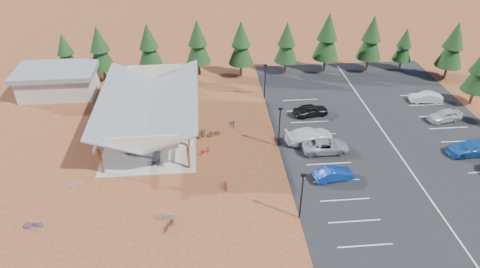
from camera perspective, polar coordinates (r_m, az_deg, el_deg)
ground at (r=48.36m, az=-0.34°, el=-3.24°), size 140.00×140.00×0.00m
asphalt_lot at (r=55.16m, az=18.90°, el=-0.21°), size 27.00×44.00×0.04m
concrete_pad at (r=54.46m, az=-11.52°, el=0.62°), size 10.60×18.60×0.10m
bike_pavilion at (r=52.59m, az=-11.97°, el=4.11°), size 11.65×19.40×4.97m
outbuilding at (r=66.15m, az=-23.12°, el=6.51°), size 11.00×7.00×3.90m
lamp_post_0 at (r=39.44m, az=8.23°, el=-7.83°), size 0.50×0.25×5.14m
lamp_post_1 at (r=48.94m, az=5.29°, el=1.28°), size 0.50×0.25×5.14m
lamp_post_2 at (r=59.36m, az=3.34°, el=7.31°), size 0.50×0.25×5.14m
trash_bin_0 at (r=51.81m, az=-5.52°, el=-0.09°), size 0.60×0.60×0.90m
trash_bin_1 at (r=52.06m, az=-4.96°, el=0.12°), size 0.60×0.60×0.90m
pine_0 at (r=69.54m, az=-22.29°, el=10.12°), size 3.11×3.11×7.25m
pine_1 at (r=66.99m, az=-18.22°, el=10.86°), size 3.67×3.67×8.55m
pine_2 at (r=65.89m, az=-12.08°, el=11.47°), size 3.71×3.71×8.64m
pine_3 at (r=65.94m, az=-5.66°, el=12.11°), size 3.76×3.76×8.76m
pine_4 at (r=65.27m, az=0.13°, el=12.04°), size 3.75×3.75×8.74m
pine_5 at (r=66.76m, az=6.23°, el=12.06°), size 3.55×3.55×8.26m
pine_6 at (r=67.99m, az=11.58°, el=12.64°), size 4.05×4.05×9.44m
pine_7 at (r=70.00m, az=17.11°, el=12.19°), size 3.85×3.85×8.97m
pine_8 at (r=72.46m, az=21.07°, el=11.08°), size 2.97×2.97×6.93m
pine_13 at (r=71.32m, az=26.56°, el=10.59°), size 3.88×3.88×9.04m
bike_0 at (r=49.96m, az=-14.06°, el=-2.29°), size 1.74×0.79×0.88m
bike_1 at (r=53.23m, az=-13.41°, el=0.31°), size 1.90×0.98×1.10m
bike_2 at (r=57.32m, az=-14.23°, el=2.58°), size 1.79×0.77×0.91m
bike_3 at (r=60.35m, az=-14.35°, el=4.19°), size 1.68×0.74×0.98m
bike_4 at (r=47.61m, az=-11.20°, el=-3.74°), size 1.95×0.95×0.98m
bike_5 at (r=51.21m, az=-8.25°, el=-0.57°), size 1.61×0.64×0.94m
bike_6 at (r=56.96m, az=-9.64°, el=2.97°), size 1.83×1.03×0.91m
bike_7 at (r=60.53m, az=-8.74°, el=4.97°), size 1.65×0.72×0.96m
bike_9 at (r=47.25m, az=-21.01°, el=-6.13°), size 1.44×1.24×0.90m
bike_10 at (r=43.99m, az=-25.90°, el=-10.80°), size 1.78×0.76×0.91m
bike_11 at (r=43.99m, az=-1.85°, el=-6.74°), size 0.51×1.53×0.91m
bike_12 at (r=40.29m, az=-9.49°, el=-11.87°), size 1.24×1.61×0.81m
bike_13 at (r=41.07m, az=-9.90°, el=-10.59°), size 1.85×0.56×1.11m
bike_14 at (r=53.92m, az=-0.83°, el=1.49°), size 0.60×1.67×0.87m
bike_15 at (r=48.98m, az=-4.76°, el=-2.21°), size 1.45×1.18×0.88m
bike_16 at (r=51.94m, az=-3.53°, el=0.10°), size 1.81×1.06×0.90m
car_1 at (r=45.91m, az=12.40°, el=-5.23°), size 4.40×2.11×1.39m
car_2 at (r=49.92m, az=11.32°, el=-1.58°), size 5.44×2.60×1.50m
car_3 at (r=51.31m, az=9.22°, el=-0.18°), size 6.11×3.32×1.68m
car_4 at (r=56.73m, az=9.40°, el=3.16°), size 4.81×2.61×1.55m
car_7 at (r=55.20m, az=28.48°, el=-1.65°), size 5.59×2.45×1.60m
car_8 at (r=60.78m, az=25.66°, el=2.25°), size 4.74×2.61×1.53m
car_9 at (r=64.58m, az=23.51°, el=4.51°), size 4.49×2.11×1.42m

